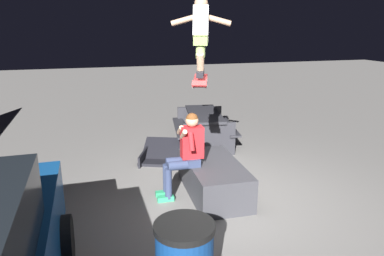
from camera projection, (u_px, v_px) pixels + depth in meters
name	position (u px, v px, depth m)	size (l,w,h in m)	color
ground_plane	(228.00, 200.00, 5.61)	(40.00, 40.00, 0.00)	slate
ledge_box_main	(214.00, 178.00, 5.77)	(1.63, 0.82, 0.54)	#38383D
person_sitting_on_ledge	(185.00, 151.00, 5.54)	(0.59, 0.76, 1.37)	#2D3856
skateboard	(200.00, 80.00, 5.32)	(1.03, 0.52, 0.13)	#B72D2D
skater_airborne	(201.00, 33.00, 5.19)	(0.63, 0.86, 1.12)	black
kicker_ramp	(163.00, 156.00, 7.34)	(1.18, 1.15, 0.44)	black
picnic_table_back	(204.00, 123.00, 8.16)	(1.90, 1.60, 0.75)	#28282D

